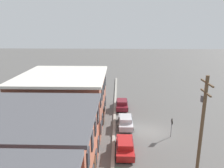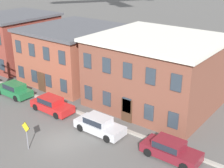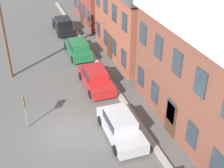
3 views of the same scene
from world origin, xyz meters
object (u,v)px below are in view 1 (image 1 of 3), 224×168
Objects in this scene: car_red at (125,146)px; caution_sign at (172,125)px; car_silver at (126,121)px; utility_pole at (202,123)px; car_maroon at (122,104)px.

caution_sign is (3.43, -5.59, 0.86)m from car_red.
utility_pole is at bearing -149.24° from car_silver.
car_silver is 0.48× the size of utility_pole.
car_red and car_maroon have the same top height.
car_silver is at bearing -2.39° from car_red.
caution_sign reaches higher than car_silver.
car_red is 6.61m from caution_sign.
car_silver is 6.51m from car_maroon.
car_maroon is at bearing 31.80° from caution_sign.
car_red is at bearing -179.45° from car_maroon.
caution_sign is at bearing -148.20° from car_maroon.
utility_pole is at bearing -121.34° from car_red.
car_red and car_silver have the same top height.
utility_pole is (-9.88, -5.88, 4.42)m from car_silver.
utility_pole is (-16.37, -6.26, 4.42)m from car_maroon.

